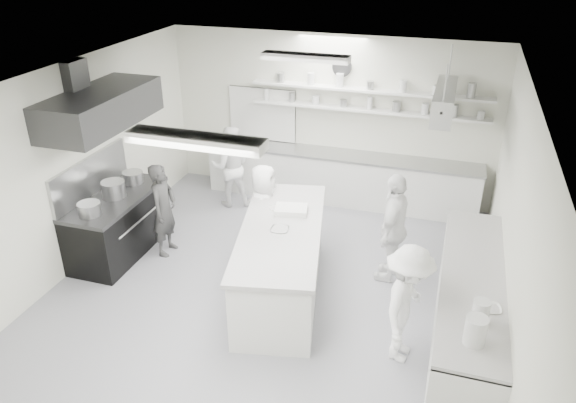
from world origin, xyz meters
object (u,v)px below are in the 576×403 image
(right_counter, at_px, (468,311))
(cook_back, at_px, (231,166))
(stove, at_px, (119,226))
(cook_stove, at_px, (164,210))
(back_counter, at_px, (340,178))
(prep_island, at_px, (281,262))

(right_counter, distance_m, cook_back, 4.99)
(stove, height_order, cook_stove, cook_stove)
(back_counter, relative_size, cook_stove, 3.35)
(back_counter, bearing_deg, stove, -136.01)
(stove, relative_size, prep_island, 0.68)
(stove, bearing_deg, cook_stove, 15.83)
(prep_island, xyz_separation_m, cook_stove, (-2.05, 0.47, 0.26))
(back_counter, height_order, right_counter, right_counter)
(cook_stove, bearing_deg, cook_back, -10.86)
(stove, distance_m, cook_stove, 0.79)
(cook_stove, bearing_deg, prep_island, -103.73)
(back_counter, bearing_deg, right_counter, -55.35)
(prep_island, bearing_deg, right_counter, -19.26)
(right_counter, distance_m, cook_stove, 4.62)
(stove, relative_size, cook_stove, 1.21)
(cook_stove, bearing_deg, stove, 104.96)
(cook_stove, bearing_deg, right_counter, -100.87)
(cook_back, bearing_deg, right_counter, 124.58)
(back_counter, relative_size, cook_back, 3.32)
(right_counter, xyz_separation_m, cook_back, (-4.21, 2.67, 0.28))
(stove, distance_m, cook_back, 2.33)
(prep_island, bearing_deg, cook_stove, 155.50)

